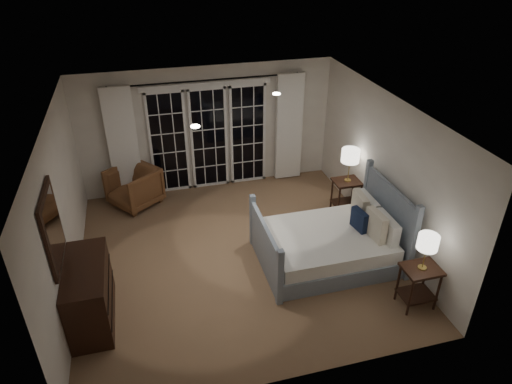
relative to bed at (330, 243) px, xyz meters
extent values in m
plane|color=olive|center=(-1.42, 0.49, -0.32)|extent=(5.00, 5.00, 0.00)
plane|color=silver|center=(-1.42, 0.49, 2.18)|extent=(5.00, 5.00, 0.00)
cube|color=white|center=(-3.92, 0.49, 0.93)|extent=(0.02, 5.00, 2.50)
cube|color=white|center=(1.08, 0.49, 0.93)|extent=(0.02, 5.00, 2.50)
cube|color=white|center=(-1.42, 2.99, 0.93)|extent=(5.00, 0.02, 2.50)
cube|color=white|center=(-1.42, -2.01, 0.93)|extent=(5.00, 0.02, 2.50)
cube|color=black|center=(-2.22, 2.96, 0.73)|extent=(0.66, 0.02, 2.02)
cube|color=black|center=(-1.42, 2.96, 0.73)|extent=(0.66, 0.02, 2.02)
cube|color=black|center=(-0.62, 2.96, 0.73)|extent=(0.66, 0.02, 2.02)
cube|color=white|center=(-1.42, 2.95, 1.83)|extent=(2.50, 0.04, 0.10)
cylinder|color=black|center=(-1.42, 2.89, 1.93)|extent=(3.50, 0.03, 0.03)
cube|color=white|center=(-3.07, 2.87, 0.83)|extent=(0.55, 0.10, 2.25)
cube|color=white|center=(0.23, 2.87, 0.83)|extent=(0.55, 0.10, 2.25)
cylinder|color=white|center=(-0.62, 1.09, 2.17)|extent=(0.12, 0.12, 0.01)
cylinder|color=white|center=(-2.02, 0.09, 2.17)|extent=(0.12, 0.12, 0.01)
cube|color=gray|center=(-0.07, 0.00, -0.17)|extent=(1.93, 1.51, 0.28)
cube|color=white|center=(-0.07, 0.00, 0.08)|extent=(1.87, 1.45, 0.24)
cube|color=gray|center=(0.96, 0.00, 0.30)|extent=(0.06, 1.51, 1.22)
cube|color=gray|center=(-1.10, 0.00, 0.11)|extent=(0.06, 1.51, 0.85)
cube|color=white|center=(0.76, -0.32, 0.38)|extent=(0.14, 0.60, 0.36)
cube|color=white|center=(0.76, 0.32, 0.38)|extent=(0.14, 0.60, 0.36)
cube|color=beige|center=(0.60, -0.28, 0.43)|extent=(0.16, 0.46, 0.45)
cube|color=beige|center=(0.60, 0.28, 0.43)|extent=(0.16, 0.46, 0.45)
cube|color=#141E38|center=(0.46, 0.00, 0.37)|extent=(0.15, 0.35, 0.34)
cube|color=#311A10|center=(0.78, -1.28, 0.33)|extent=(0.51, 0.41, 0.04)
cube|color=#311A10|center=(0.78, -1.28, -0.13)|extent=(0.47, 0.37, 0.03)
cylinder|color=#311A10|center=(0.56, -1.44, 0.00)|extent=(0.04, 0.04, 0.63)
cylinder|color=#311A10|center=(0.99, -1.44, 0.00)|extent=(0.04, 0.04, 0.63)
cylinder|color=#311A10|center=(0.56, -1.11, 0.00)|extent=(0.04, 0.04, 0.63)
cylinder|color=#311A10|center=(0.99, -1.11, 0.00)|extent=(0.04, 0.04, 0.63)
cube|color=#311A10|center=(0.85, 1.28, 0.33)|extent=(0.51, 0.41, 0.04)
cube|color=#311A10|center=(0.85, 1.28, -0.13)|extent=(0.47, 0.37, 0.03)
cylinder|color=#311A10|center=(0.64, 1.12, 0.00)|extent=(0.04, 0.04, 0.63)
cylinder|color=#311A10|center=(1.07, 1.12, 0.00)|extent=(0.04, 0.04, 0.63)
cylinder|color=#311A10|center=(0.64, 1.44, 0.00)|extent=(0.04, 0.04, 0.63)
cylinder|color=#311A10|center=(1.07, 1.44, 0.00)|extent=(0.04, 0.04, 0.63)
cylinder|color=tan|center=(0.78, -1.28, 0.36)|extent=(0.12, 0.12, 0.02)
cylinder|color=tan|center=(0.78, -1.28, 0.52)|extent=(0.02, 0.02, 0.32)
cylinder|color=white|center=(0.78, -1.28, 0.79)|extent=(0.28, 0.28, 0.21)
cylinder|color=tan|center=(0.85, 1.28, 0.36)|extent=(0.12, 0.12, 0.02)
cylinder|color=tan|center=(0.85, 1.28, 0.55)|extent=(0.02, 0.02, 0.37)
cylinder|color=white|center=(0.85, 1.28, 0.86)|extent=(0.33, 0.33, 0.24)
imported|color=brown|center=(-2.98, 2.58, 0.07)|extent=(1.16, 1.16, 0.77)
cube|color=#311A10|center=(-3.65, -0.38, 0.13)|extent=(0.53, 1.27, 0.90)
cube|color=black|center=(-3.38, -0.38, -0.02)|extent=(0.01, 1.25, 0.01)
cube|color=black|center=(-3.38, -0.38, 0.28)|extent=(0.01, 1.25, 0.01)
cube|color=#311A10|center=(-3.89, -0.38, 1.23)|extent=(0.04, 0.85, 1.00)
cube|color=white|center=(-3.86, -0.38, 1.23)|extent=(0.01, 0.73, 0.88)
camera|label=1|loc=(-2.68, -5.40, 4.37)|focal=32.00mm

